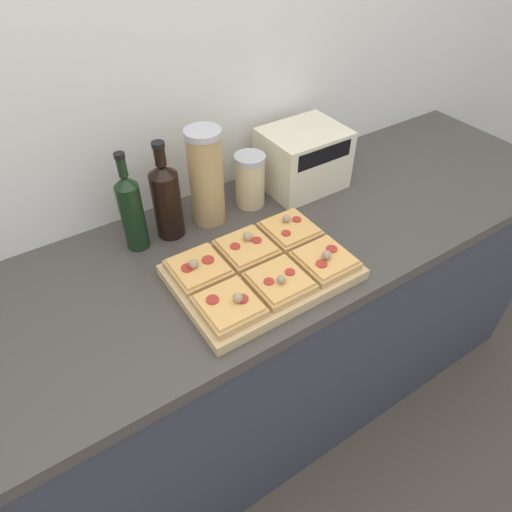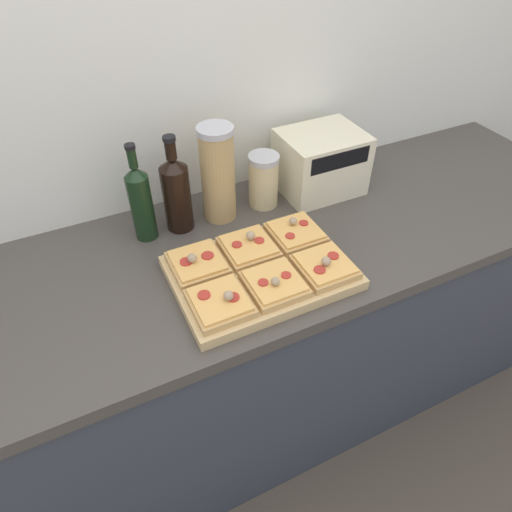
{
  "view_description": "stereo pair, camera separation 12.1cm",
  "coord_description": "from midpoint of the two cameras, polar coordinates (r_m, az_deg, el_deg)",
  "views": [
    {
      "loc": [
        -0.42,
        -0.54,
        1.77
      ],
      "look_at": [
        0.08,
        0.22,
        0.96
      ],
      "focal_mm": 32.0,
      "sensor_mm": 36.0,
      "label": 1
    },
    {
      "loc": [
        -0.31,
        -0.6,
        1.77
      ],
      "look_at": [
        0.08,
        0.22,
        0.96
      ],
      "focal_mm": 32.0,
      "sensor_mm": 36.0,
      "label": 2
    }
  ],
  "objects": [
    {
      "name": "pizza_slice_back_center",
      "position": [
        1.25,
        -3.98,
        0.91
      ],
      "size": [
        0.14,
        0.15,
        0.05
      ],
      "color": "tan",
      "rests_on": "cutting_board"
    },
    {
      "name": "pizza_slice_back_left",
      "position": [
        1.2,
        -10.12,
        -1.67
      ],
      "size": [
        0.14,
        0.15,
        0.05
      ],
      "color": "tan",
      "rests_on": "cutting_board"
    },
    {
      "name": "wall_back",
      "position": [
        1.39,
        -16.52,
        18.22
      ],
      "size": [
        6.0,
        0.06,
        2.5
      ],
      "color": "silver",
      "rests_on": "ground_plane"
    },
    {
      "name": "pizza_slice_front_center",
      "position": [
        1.15,
        -0.06,
        -3.34
      ],
      "size": [
        0.14,
        0.15,
        0.05
      ],
      "color": "tan",
      "rests_on": "cutting_board"
    },
    {
      "name": "wine_bottle",
      "position": [
        1.33,
        -13.72,
        6.84
      ],
      "size": [
        0.08,
        0.08,
        0.3
      ],
      "color": "black",
      "rests_on": "kitchen_counter"
    },
    {
      "name": "cutting_board",
      "position": [
        1.22,
        -2.07,
        -2.16
      ],
      "size": [
        0.46,
        0.33,
        0.03
      ],
      "primitive_type": "cube",
      "color": "tan",
      "rests_on": "kitchen_counter"
    },
    {
      "name": "pizza_slice_front_right",
      "position": [
        1.21,
        5.81,
        -0.59
      ],
      "size": [
        0.14,
        0.15,
        0.05
      ],
      "color": "tan",
      "rests_on": "cutting_board"
    },
    {
      "name": "olive_oil_bottle",
      "position": [
        1.31,
        -17.89,
        5.28
      ],
      "size": [
        0.06,
        0.06,
        0.3
      ],
      "color": "black",
      "rests_on": "kitchen_counter"
    },
    {
      "name": "pizza_slice_front_left",
      "position": [
        1.1,
        -6.56,
        -6.3
      ],
      "size": [
        0.14,
        0.15,
        0.05
      ],
      "color": "tan",
      "rests_on": "cutting_board"
    },
    {
      "name": "grain_jar_short",
      "position": [
        1.44,
        -3.19,
        9.35
      ],
      "size": [
        0.1,
        0.1,
        0.17
      ],
      "color": "beige",
      "rests_on": "kitchen_counter"
    },
    {
      "name": "grain_jar_tall",
      "position": [
        1.35,
        -8.83,
        9.61
      ],
      "size": [
        0.1,
        0.1,
        0.3
      ],
      "color": "tan",
      "rests_on": "kitchen_counter"
    },
    {
      "name": "pizza_slice_back_right",
      "position": [
        1.31,
        1.64,
        3.23
      ],
      "size": [
        0.14,
        0.15,
        0.05
      ],
      "color": "tan",
      "rests_on": "cutting_board"
    },
    {
      "name": "kitchen_counter",
      "position": [
        1.62,
        -6.57,
        -12.63
      ],
      "size": [
        2.63,
        0.67,
        0.91
      ],
      "color": "#333842",
      "rests_on": "ground_plane"
    },
    {
      "name": "toaster_oven",
      "position": [
        1.54,
        3.6,
        12.0
      ],
      "size": [
        0.28,
        0.21,
        0.2
      ],
      "color": "beige",
      "rests_on": "kitchen_counter"
    },
    {
      "name": "ground_plane",
      "position": [
        1.89,
        -0.18,
        -27.53
      ],
      "size": [
        12.0,
        12.0,
        0.0
      ],
      "primitive_type": "plane",
      "color": "#4C4238"
    }
  ]
}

